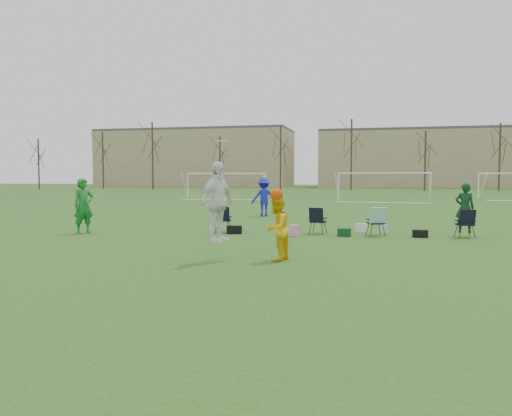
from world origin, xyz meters
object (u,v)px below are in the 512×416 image
(goal_mid, at_px, (383,179))
(fielder_blue, at_px, (264,197))
(fielder_green_near, at_px, (84,206))
(center_contest, at_px, (241,212))
(goal_left, at_px, (226,179))

(goal_mid, bearing_deg, fielder_blue, -107.73)
(fielder_green_near, relative_size, center_contest, 0.68)
(fielder_green_near, bearing_deg, center_contest, -87.67)
(goal_left, distance_m, goal_mid, 14.14)
(center_contest, bearing_deg, fielder_blue, 99.70)
(fielder_green_near, xyz_separation_m, goal_mid, (11.31, 25.86, 0.91))
(center_contest, relative_size, goal_mid, 0.40)
(fielder_green_near, distance_m, center_contest, 8.44)
(fielder_blue, distance_m, goal_left, 19.91)
(fielder_green_near, height_order, goal_left, goal_left)
(fielder_green_near, distance_m, goal_left, 28.01)
(fielder_blue, height_order, goal_left, goal_left)
(fielder_green_near, distance_m, fielder_blue, 10.56)
(fielder_blue, relative_size, goal_left, 0.27)
(center_contest, height_order, goal_mid, center_contest)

